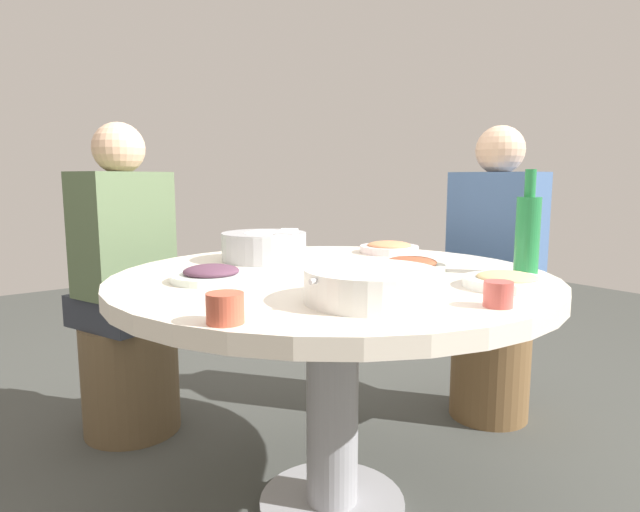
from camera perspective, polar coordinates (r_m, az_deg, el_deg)
ground at (r=1.80m, az=1.28°, el=-25.13°), size 8.00×8.00×0.00m
round_dining_table at (r=1.55m, az=1.35°, el=-6.46°), size 1.23×1.23×0.72m
rice_bowl at (r=1.77m, az=-5.94°, el=1.08°), size 0.28×0.28×0.10m
soup_bowl at (r=1.18m, az=5.39°, el=-3.20°), size 0.32×0.29×0.07m
dish_stirfry at (r=1.60m, az=9.67°, el=-0.91°), size 0.20×0.20×0.04m
dish_eggplant at (r=1.44m, az=-11.45°, el=-1.94°), size 0.21×0.21×0.04m
dish_noodles at (r=1.41m, az=19.21°, el=-2.48°), size 0.22×0.22×0.04m
dish_shrimp at (r=1.96m, az=7.36°, el=0.89°), size 0.21×0.21×0.04m
green_bottle at (r=1.61m, az=21.16°, el=2.35°), size 0.07×0.07×0.29m
tea_cup_near at (r=1.02m, az=-10.04°, el=-5.46°), size 0.07×0.07×0.06m
tea_cup_far at (r=1.19m, az=18.39°, el=-3.86°), size 0.06×0.06×0.05m
stool_for_diner_left at (r=2.38m, az=17.59°, el=-11.04°), size 0.32×0.32×0.43m
diner_left at (r=2.27m, az=18.18°, el=1.82°), size 0.37×0.36×0.76m
stool_for_diner_right at (r=2.28m, az=-19.43°, el=-12.01°), size 0.37×0.37×0.43m
diner_right at (r=2.16m, az=-20.11°, el=1.43°), size 0.41×0.43×0.76m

